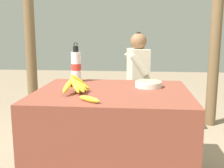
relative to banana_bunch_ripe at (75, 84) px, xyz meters
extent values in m
cube|color=brown|center=(0.25, 0.10, -0.42)|extent=(1.12, 0.93, 0.72)
sphere|color=#4C381E|center=(-0.03, 0.00, 0.00)|extent=(0.05, 0.05, 0.05)
ellipsoid|color=yellow|center=(-0.04, -0.06, 0.00)|extent=(0.06, 0.18, 0.10)
ellipsoid|color=yellow|center=(0.01, -0.04, 0.00)|extent=(0.11, 0.13, 0.13)
ellipsoid|color=yellow|center=(0.02, -0.03, 0.00)|extent=(0.15, 0.12, 0.12)
ellipsoid|color=yellow|center=(0.03, -0.01, 0.00)|extent=(0.15, 0.06, 0.11)
ellipsoid|color=yellow|center=(0.03, 0.01, 0.00)|extent=(0.16, 0.06, 0.10)
ellipsoid|color=yellow|center=(0.03, 0.04, 0.01)|extent=(0.15, 0.11, 0.14)
ellipsoid|color=yellow|center=(-0.01, 0.06, 0.00)|extent=(0.09, 0.16, 0.11)
ellipsoid|color=yellow|center=(-0.03, 0.06, 0.00)|extent=(0.05, 0.15, 0.10)
cylinder|color=silver|center=(0.52, 0.25, -0.04)|extent=(0.21, 0.21, 0.04)
torus|color=silver|center=(0.52, 0.25, -0.02)|extent=(0.21, 0.21, 0.01)
cylinder|color=#D1B77A|center=(0.52, 0.25, -0.02)|extent=(0.18, 0.18, 0.01)
cylinder|color=white|center=(-0.09, 0.44, 0.06)|extent=(0.08, 0.08, 0.25)
cylinder|color=red|center=(-0.09, 0.44, 0.06)|extent=(0.08, 0.08, 0.06)
cylinder|color=black|center=(-0.09, 0.44, 0.21)|extent=(0.05, 0.05, 0.05)
torus|color=black|center=(-0.09, 0.44, 0.25)|extent=(0.04, 0.01, 0.04)
ellipsoid|color=yellow|center=(0.14, -0.24, -0.05)|extent=(0.16, 0.13, 0.04)
cube|color=brown|center=(0.21, 1.32, -0.35)|extent=(1.58, 0.32, 0.04)
cube|color=brown|center=(-0.49, 1.20, -0.58)|extent=(0.06, 0.06, 0.41)
cube|color=brown|center=(0.90, 1.20, -0.58)|extent=(0.06, 0.06, 0.41)
cube|color=brown|center=(-0.49, 1.44, -0.58)|extent=(0.06, 0.06, 0.41)
cube|color=brown|center=(0.90, 1.44, -0.58)|extent=(0.06, 0.06, 0.41)
cylinder|color=#473828|center=(0.20, 1.14, -0.56)|extent=(0.09, 0.09, 0.44)
cylinder|color=#473828|center=(0.32, 1.16, -0.33)|extent=(0.31, 0.15, 0.09)
cylinder|color=#473828|center=(0.16, 1.32, -0.56)|extent=(0.09, 0.09, 0.44)
cylinder|color=#473828|center=(0.28, 1.35, -0.33)|extent=(0.31, 0.15, 0.09)
cube|color=beige|center=(0.43, 1.28, -0.08)|extent=(0.27, 0.38, 0.50)
cylinder|color=beige|center=(0.44, 1.12, 0.00)|extent=(0.21, 0.11, 0.25)
cylinder|color=beige|center=(0.37, 1.43, 0.00)|extent=(0.21, 0.11, 0.25)
sphere|color=brown|center=(0.43, 1.28, 0.25)|extent=(0.18, 0.18, 0.18)
sphere|color=black|center=(0.43, 1.28, 0.32)|extent=(0.07, 0.07, 0.07)
sphere|color=#4C381E|center=(-0.23, 1.32, -0.28)|extent=(0.04, 0.04, 0.04)
ellipsoid|color=#8EA842|center=(-0.22, 1.26, -0.28)|extent=(0.04, 0.14, 0.10)
ellipsoid|color=#8EA842|center=(-0.19, 1.28, -0.28)|extent=(0.12, 0.11, 0.12)
ellipsoid|color=#8EA842|center=(-0.18, 1.30, -0.28)|extent=(0.14, 0.07, 0.11)
ellipsoid|color=#8EA842|center=(-0.18, 1.33, -0.28)|extent=(0.15, 0.08, 0.10)
ellipsoid|color=#8EA842|center=(-0.20, 1.35, -0.28)|extent=(0.10, 0.11, 0.11)
ellipsoid|color=#8EA842|center=(-0.22, 1.37, -0.28)|extent=(0.06, 0.15, 0.11)
cylinder|color=brown|center=(-0.92, 1.54, 0.54)|extent=(0.13, 0.13, 2.64)
cylinder|color=brown|center=(1.33, 1.54, 0.54)|extent=(0.13, 0.13, 2.64)
camera|label=1|loc=(0.44, -1.90, 0.37)|focal=45.00mm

